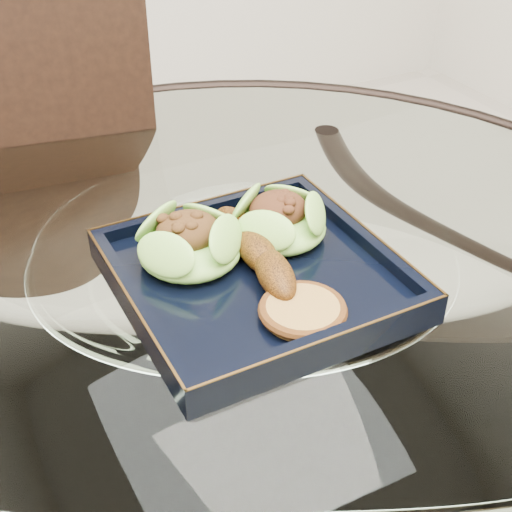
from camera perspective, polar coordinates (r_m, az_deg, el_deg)
name	(u,v)px	position (r m, az deg, el deg)	size (l,w,h in m)	color
dining_table	(245,392)	(0.86, -0.91, -10.84)	(1.13, 1.13, 0.77)	white
dining_chair	(42,303)	(1.09, -16.76, -3.62)	(0.50, 0.50, 1.00)	black
navy_plate	(256,280)	(0.73, 0.00, -1.92)	(0.27, 0.27, 0.02)	black
lettuce_wrap_left	(190,245)	(0.74, -5.32, 0.86)	(0.11, 0.11, 0.04)	#559F2E
lettuce_wrap_right	(279,222)	(0.77, 1.86, 2.72)	(0.10, 0.10, 0.04)	#61A931
roasted_plantain	(256,250)	(0.73, 0.01, 0.50)	(0.17, 0.04, 0.03)	#65350A
crumb_patty	(303,312)	(0.67, 3.76, -4.46)	(0.07, 0.07, 0.01)	#A67337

